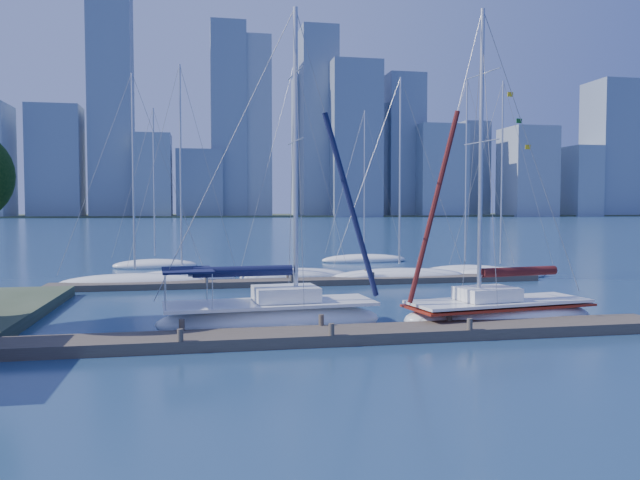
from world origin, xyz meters
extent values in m
plane|color=navy|center=(0.00, 0.00, 0.00)|extent=(700.00, 700.00, 0.00)
cube|color=#433B31|center=(0.00, 0.00, 0.20)|extent=(26.00, 2.00, 0.40)
cube|color=#433B31|center=(2.00, 16.00, 0.18)|extent=(30.00, 1.80, 0.36)
cube|color=#38472D|center=(0.00, 320.00, 0.00)|extent=(800.00, 100.00, 1.50)
ellipsoid|color=white|center=(-1.67, 2.77, 0.26)|extent=(8.98, 3.51, 1.54)
cube|color=white|center=(-1.67, 2.77, 0.98)|extent=(8.32, 3.23, 0.12)
cube|color=white|center=(-1.05, 2.82, 1.34)|extent=(2.60, 2.05, 0.57)
cylinder|color=silver|center=(-0.64, 2.85, 6.74)|extent=(0.19, 0.19, 11.41)
cylinder|color=silver|center=(-2.72, 2.69, 2.16)|extent=(4.16, 0.41, 0.10)
cylinder|color=black|center=(-2.72, 2.69, 2.26)|extent=(3.85, 0.69, 0.41)
cube|color=black|center=(-4.82, 2.54, 2.37)|extent=(2.02, 2.58, 0.08)
ellipsoid|color=white|center=(7.61, 2.06, 0.24)|extent=(8.41, 3.80, 1.42)
cube|color=white|center=(7.61, 2.06, 0.90)|extent=(7.78, 3.50, 0.11)
cube|color=white|center=(7.05, 1.98, 1.23)|extent=(2.50, 2.04, 0.52)
cylinder|color=silver|center=(6.67, 1.92, 6.74)|extent=(0.17, 0.17, 11.59)
cylinder|color=silver|center=(8.57, 2.20, 1.99)|extent=(3.81, 0.65, 0.09)
cylinder|color=#501118|center=(8.57, 2.20, 2.09)|extent=(3.55, 0.89, 0.38)
cube|color=maroon|center=(7.61, 2.06, 0.74)|extent=(7.97, 3.63, 0.09)
ellipsoid|color=white|center=(-8.19, 17.28, 0.21)|extent=(8.96, 5.63, 1.14)
cylinder|color=silver|center=(-8.19, 17.28, 6.84)|extent=(0.12, 0.12, 11.61)
ellipsoid|color=white|center=(-5.48, 18.86, 0.21)|extent=(6.71, 2.33, 1.13)
cylinder|color=silver|center=(-5.48, 18.86, 7.33)|extent=(0.12, 0.12, 12.60)
ellipsoid|color=white|center=(1.77, 18.85, 0.20)|extent=(7.57, 3.58, 1.12)
cylinder|color=silver|center=(1.77, 18.85, 7.58)|extent=(0.12, 0.12, 13.12)
ellipsoid|color=white|center=(8.30, 17.03, 0.22)|extent=(9.30, 3.45, 1.20)
cylinder|color=silver|center=(8.30, 17.03, 7.05)|extent=(0.13, 0.13, 11.92)
ellipsoid|color=white|center=(13.88, 19.41, 0.19)|extent=(6.94, 4.23, 1.04)
cylinder|color=silver|center=(13.88, 19.41, 7.25)|extent=(0.11, 0.11, 12.62)
ellipsoid|color=white|center=(15.56, 17.45, 0.19)|extent=(7.00, 4.65, 1.03)
cylinder|color=silver|center=(15.56, 17.45, 7.03)|extent=(0.11, 0.11, 12.20)
ellipsoid|color=white|center=(-7.80, 28.70, 0.19)|extent=(6.62, 2.82, 1.03)
cylinder|color=silver|center=(-7.80, 28.70, 6.67)|extent=(0.11, 0.11, 11.45)
ellipsoid|color=white|center=(9.61, 30.70, 0.19)|extent=(7.75, 3.72, 1.03)
cylinder|color=silver|center=(9.61, 30.70, 6.98)|extent=(0.11, 0.11, 12.08)
cube|color=slate|center=(-69.73, 287.50, 25.88)|extent=(23.35, 17.63, 51.76)
cube|color=gray|center=(-47.55, 309.43, 21.39)|extent=(13.78, 17.61, 42.78)
cube|color=slate|center=(-25.94, 284.92, 19.60)|extent=(17.32, 19.81, 39.19)
cube|color=slate|center=(-4.22, 286.68, 16.19)|extent=(21.91, 16.86, 32.37)
cube|color=gray|center=(21.35, 289.48, 44.13)|extent=(18.52, 14.99, 88.26)
cube|color=slate|center=(51.90, 304.67, 36.36)|extent=(14.53, 17.46, 72.71)
cube|color=slate|center=(70.99, 278.50, 37.88)|extent=(24.37, 18.95, 75.76)
cube|color=gray|center=(91.42, 294.72, 28.97)|extent=(13.53, 17.11, 57.94)
cube|color=slate|center=(115.77, 279.60, 23.18)|extent=(24.53, 18.80, 46.36)
cube|color=slate|center=(147.05, 309.52, 26.22)|extent=(14.97, 17.52, 52.44)
cube|color=gray|center=(164.09, 278.94, 23.05)|extent=(23.59, 23.94, 46.10)
cube|color=slate|center=(194.50, 279.05, 18.46)|extent=(15.14, 21.38, 36.91)
cube|color=slate|center=(213.93, 282.23, 36.19)|extent=(21.15, 23.60, 72.39)
cube|color=gray|center=(241.25, 301.60, 34.17)|extent=(18.17, 17.08, 68.34)
cube|color=slate|center=(-45.00, 290.00, 55.40)|extent=(19.59, 18.00, 110.81)
cube|color=slate|center=(10.00, 290.00, 47.09)|extent=(16.90, 18.00, 94.17)
cube|color=slate|center=(55.00, 290.00, 47.28)|extent=(17.91, 18.00, 94.57)
cube|color=slate|center=(100.00, 290.00, 36.53)|extent=(18.91, 18.00, 73.07)
camera|label=1|loc=(-4.34, -21.33, 4.72)|focal=35.00mm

